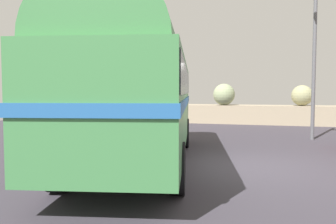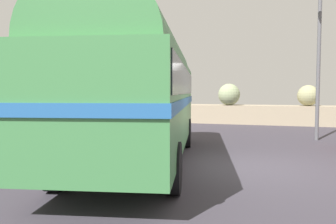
% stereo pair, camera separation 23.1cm
% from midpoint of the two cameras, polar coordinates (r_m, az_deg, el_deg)
% --- Properties ---
extents(ground, '(32.00, 26.00, 0.02)m').
position_cam_midpoint_polar(ground, '(8.54, 12.74, -9.24)').
color(ground, '#38333C').
extents(breakwater, '(31.36, 2.13, 2.36)m').
position_cam_midpoint_polar(breakwater, '(20.15, 14.73, -0.13)').
color(breakwater, tan).
rests_on(breakwater, ground).
extents(vintage_coach, '(4.06, 8.89, 3.70)m').
position_cam_midpoint_polar(vintage_coach, '(8.67, -5.66, 4.59)').
color(vintage_coach, black).
rests_on(vintage_coach, ground).
extents(lamp_post, '(0.44, 0.99, 5.63)m').
position_cam_midpoint_polar(lamp_post, '(13.94, 23.33, 8.67)').
color(lamp_post, '#5B5B60').
rests_on(lamp_post, ground).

